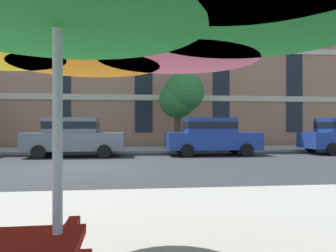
{
  "coord_description": "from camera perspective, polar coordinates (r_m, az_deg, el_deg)",
  "views": [
    {
      "loc": [
        1.8,
        -10.94,
        1.42
      ],
      "look_at": [
        3.42,
        3.2,
        1.4
      ],
      "focal_mm": 33.52,
      "sensor_mm": 36.0,
      "label": 1
    }
  ],
  "objects": [
    {
      "name": "sidewalk_far",
      "position": [
        17.89,
        -12.32,
        -4.28
      ],
      "size": [
        56.0,
        3.6,
        0.12
      ],
      "primitive_type": "cube",
      "color": "#9E998E",
      "rests_on": "ground"
    },
    {
      "name": "sedan_blue",
      "position": [
        15.13,
        7.88,
        -1.7
      ],
      "size": [
        4.4,
        1.98,
        1.78
      ],
      "color": "navy",
      "rests_on": "ground"
    },
    {
      "name": "apartment_building",
      "position": [
        27.25,
        -10.5,
        17.55
      ],
      "size": [
        40.42,
        12.08,
        19.2
      ],
      "color": "#A87056",
      "rests_on": "ground"
    },
    {
      "name": "sedan_gray",
      "position": [
        14.88,
        -16.69,
        -1.73
      ],
      "size": [
        4.4,
        1.98,
        1.78
      ],
      "color": "slate",
      "rests_on": "ground"
    },
    {
      "name": "street_tree_middle",
      "position": [
        17.91,
        2.39,
        5.5
      ],
      "size": [
        2.55,
        2.34,
        4.47
      ],
      "color": "#4C3823",
      "rests_on": "ground"
    },
    {
      "name": "ground_plane",
      "position": [
        11.18,
        -15.87,
        -7.22
      ],
      "size": [
        120.0,
        120.0,
        0.0
      ],
      "primitive_type": "plane",
      "color": "#2D3033"
    }
  ]
}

